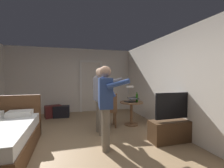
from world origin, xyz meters
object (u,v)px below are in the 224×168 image
at_px(person_striped_shirt, 101,95).
at_px(laptop, 131,100).
at_px(side_table, 131,109).
at_px(person_blue_shirt, 106,101).
at_px(tv_flatscreen, 175,127).
at_px(suitcase_small, 53,111).
at_px(suitcase_dark, 61,112).
at_px(wooden_chair, 109,109).
at_px(bottle_on_table, 137,98).

bearing_deg(person_striped_shirt, laptop, 21.45).
xyz_separation_m(side_table, person_striped_shirt, (-1.04, -0.44, 0.51)).
bearing_deg(person_blue_shirt, tv_flatscreen, -1.89).
distance_m(laptop, suitcase_small, 2.90).
height_order(person_striped_shirt, suitcase_dark, person_striped_shirt).
bearing_deg(wooden_chair, person_striped_shirt, -129.89).
relative_size(wooden_chair, person_striped_shirt, 0.59).
distance_m(side_table, person_blue_shirt, 1.80).
xyz_separation_m(tv_flatscreen, person_blue_shirt, (-1.60, 0.05, 0.65)).
bearing_deg(laptop, person_striped_shirt, -158.55).
relative_size(tv_flatscreen, person_striped_shirt, 0.69).
relative_size(side_table, suitcase_dark, 1.28).
bearing_deg(tv_flatscreen, laptop, 110.60).
distance_m(laptop, suitcase_dark, 2.63).
distance_m(tv_flatscreen, wooden_chair, 1.80).
height_order(tv_flatscreen, side_table, tv_flatscreen).
height_order(tv_flatscreen, suitcase_small, tv_flatscreen).
distance_m(person_striped_shirt, suitcase_dark, 2.33).
relative_size(side_table, wooden_chair, 0.71).
bearing_deg(laptop, side_table, 68.46).
height_order(bottle_on_table, suitcase_dark, bottle_on_table).
bearing_deg(person_blue_shirt, side_table, 49.71).
xyz_separation_m(bottle_on_table, wooden_chair, (-0.85, 0.03, -0.28)).
bearing_deg(tv_flatscreen, bottle_on_table, 104.92).
distance_m(side_table, laptop, 0.28).
relative_size(laptop, wooden_chair, 0.42).
bearing_deg(bottle_on_table, person_striped_shirt, -162.90).
height_order(side_table, wooden_chair, wooden_chair).
bearing_deg(suitcase_small, person_blue_shirt, -82.96).
bearing_deg(wooden_chair, bottle_on_table, -2.19).
bearing_deg(suitcase_small, wooden_chair, -60.67).
height_order(laptop, wooden_chair, wooden_chair).
relative_size(tv_flatscreen, bottle_on_table, 3.97).
height_order(laptop, bottle_on_table, bottle_on_table).
relative_size(side_table, bottle_on_table, 2.37).
distance_m(tv_flatscreen, side_table, 1.46).
distance_m(person_blue_shirt, person_striped_shirt, 0.88).
relative_size(bottle_on_table, person_blue_shirt, 0.18).
relative_size(side_table, person_blue_shirt, 0.42).
bearing_deg(person_striped_shirt, side_table, 23.09).
relative_size(side_table, laptop, 1.69).
distance_m(tv_flatscreen, person_blue_shirt, 1.73).
height_order(tv_flatscreen, wooden_chair, tv_flatscreen).
distance_m(bottle_on_table, person_blue_shirt, 1.77).
bearing_deg(suitcase_small, laptop, -50.78).
height_order(person_blue_shirt, suitcase_small, person_blue_shirt).
relative_size(laptop, suitcase_small, 0.76).
bearing_deg(suitcase_dark, person_blue_shirt, -67.28).
distance_m(suitcase_dark, suitcase_small, 0.30).
bearing_deg(person_striped_shirt, person_blue_shirt, -95.18).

